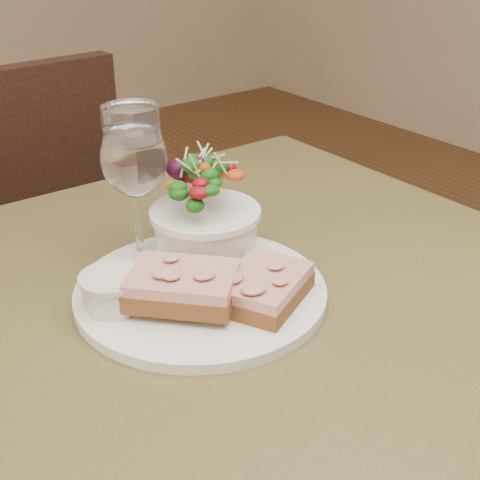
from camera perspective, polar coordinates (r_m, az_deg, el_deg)
cafe_table at (r=0.79m, az=0.10°, el=-11.04°), size 0.80×0.80×0.75m
chair_far at (r=1.54m, az=-19.28°, el=-7.95°), size 0.44×0.44×0.90m
dinner_plate at (r=0.73m, az=-3.36°, el=-4.43°), size 0.27×0.27×0.01m
sandwich_front at (r=0.70m, az=2.03°, el=-4.07°), size 0.12×0.11×0.03m
sandwich_back at (r=0.69m, az=-4.90°, el=-3.88°), size 0.13×0.13×0.03m
ramekin at (r=0.70m, az=-10.77°, el=-4.11°), size 0.06×0.06×0.04m
salad_bowl at (r=0.77m, az=-2.99°, el=2.57°), size 0.12×0.12×0.13m
garnish at (r=0.75m, az=-11.71°, el=-3.13°), size 0.05×0.04×0.02m
wine_glass at (r=0.77m, az=-9.02°, el=6.52°), size 0.08×0.08×0.18m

